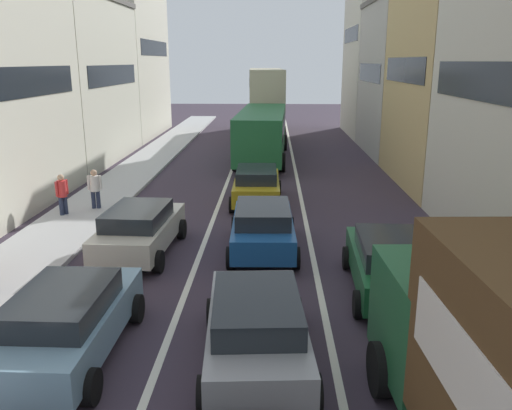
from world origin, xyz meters
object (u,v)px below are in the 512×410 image
(sedan_left_lane_third, at_px, (140,229))
(pedestrian_far_sidewalk, at_px, (95,188))
(sedan_centre_lane_second, at_px, (256,326))
(hatchback_centre_lane_third, at_px, (263,226))
(pedestrian_near_kerb, at_px, (62,193))
(wagon_left_lane_second, at_px, (67,321))
(bus_mid_queue_primary, at_px, (262,130))
(sedan_right_lane_behind_truck, at_px, (391,263))
(bus_far_queue_secondary, at_px, (266,98))
(coupe_centre_lane_fourth, at_px, (257,185))

(sedan_left_lane_third, height_order, pedestrian_far_sidewalk, pedestrian_far_sidewalk)
(sedan_centre_lane_second, bearing_deg, sedan_left_lane_third, 28.29)
(hatchback_centre_lane_third, distance_m, pedestrian_near_kerb, 8.16)
(wagon_left_lane_second, bearing_deg, sedan_centre_lane_second, -90.84)
(wagon_left_lane_second, bearing_deg, sedan_left_lane_third, 1.05)
(sedan_left_lane_third, xyz_separation_m, bus_mid_queue_primary, (3.37, 15.64, 0.96))
(sedan_left_lane_third, xyz_separation_m, sedan_right_lane_behind_truck, (6.93, -2.55, 0.00))
(bus_far_queue_secondary, bearing_deg, hatchback_centre_lane_third, 178.57)
(bus_mid_queue_primary, bearing_deg, wagon_left_lane_second, 173.25)
(hatchback_centre_lane_third, distance_m, bus_far_queue_secondary, 26.97)
(sedan_right_lane_behind_truck, distance_m, pedestrian_near_kerb, 12.36)
(sedan_left_lane_third, distance_m, pedestrian_near_kerb, 5.24)
(sedan_left_lane_third, bearing_deg, sedan_centre_lane_second, -145.06)
(bus_mid_queue_primary, bearing_deg, sedan_left_lane_third, 169.99)
(sedan_centre_lane_second, xyz_separation_m, wagon_left_lane_second, (-3.67, 0.11, 0.00))
(hatchback_centre_lane_third, bearing_deg, pedestrian_near_kerb, 64.73)
(hatchback_centre_lane_third, xyz_separation_m, pedestrian_near_kerb, (-7.46, 3.32, 0.15))
(pedestrian_near_kerb, bearing_deg, bus_mid_queue_primary, -89.66)
(bus_mid_queue_primary, xyz_separation_m, pedestrian_near_kerb, (-7.13, -12.00, -0.81))
(pedestrian_near_kerb, bearing_deg, pedestrian_far_sidewalk, -104.62)
(wagon_left_lane_second, xyz_separation_m, coupe_centre_lane_fourth, (3.32, 11.74, 0.00))
(sedan_centre_lane_second, height_order, pedestrian_far_sidewalk, pedestrian_far_sidewalk)
(pedestrian_near_kerb, bearing_deg, sedan_centre_lane_second, 159.05)
(pedestrian_near_kerb, xyz_separation_m, pedestrian_far_sidewalk, (0.92, 0.90, 0.00))
(coupe_centre_lane_fourth, bearing_deg, sedan_left_lane_third, 150.06)
(coupe_centre_lane_fourth, bearing_deg, sedan_centre_lane_second, -178.94)
(coupe_centre_lane_fourth, relative_size, pedestrian_near_kerb, 2.60)
(coupe_centre_lane_fourth, distance_m, pedestrian_far_sidewalk, 6.34)
(hatchback_centre_lane_third, distance_m, sedan_left_lane_third, 3.71)
(sedan_left_lane_third, relative_size, pedestrian_far_sidewalk, 2.64)
(wagon_left_lane_second, distance_m, pedestrian_near_kerb, 10.17)
(pedestrian_near_kerb, bearing_deg, hatchback_centre_lane_third, -172.90)
(sedan_left_lane_third, relative_size, pedestrian_near_kerb, 2.64)
(wagon_left_lane_second, bearing_deg, bus_mid_queue_primary, -8.01)
(sedan_centre_lane_second, relative_size, sedan_right_lane_behind_truck, 1.01)
(sedan_centre_lane_second, bearing_deg, sedan_right_lane_behind_truck, -47.73)
(coupe_centre_lane_fourth, relative_size, bus_far_queue_secondary, 0.41)
(hatchback_centre_lane_third, distance_m, bus_mid_queue_primary, 15.35)
(sedan_centre_lane_second, height_order, sedan_left_lane_third, same)
(hatchback_centre_lane_third, bearing_deg, bus_far_queue_secondary, -0.72)
(wagon_left_lane_second, height_order, coupe_centre_lane_fourth, same)
(sedan_centre_lane_second, xyz_separation_m, pedestrian_far_sidewalk, (-6.53, 10.45, 0.15))
(sedan_right_lane_behind_truck, xyz_separation_m, pedestrian_far_sidewalk, (-9.77, 7.09, 0.15))
(pedestrian_near_kerb, bearing_deg, wagon_left_lane_second, 142.92)
(bus_mid_queue_primary, bearing_deg, pedestrian_far_sidewalk, 152.90)
(bus_far_queue_secondary, bearing_deg, sedan_centre_lane_second, 178.46)
(hatchback_centre_lane_third, xyz_separation_m, sedan_right_lane_behind_truck, (3.24, -2.88, 0.00))
(coupe_centre_lane_fourth, distance_m, bus_mid_queue_primary, 9.74)
(wagon_left_lane_second, xyz_separation_m, sedan_right_lane_behind_truck, (6.91, 3.24, 0.00))
(sedan_centre_lane_second, height_order, bus_far_queue_secondary, bus_far_queue_secondary)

